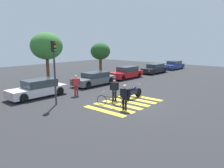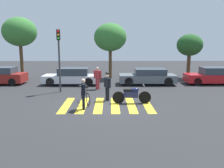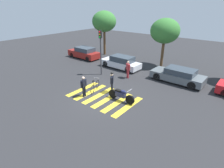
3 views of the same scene
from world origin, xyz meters
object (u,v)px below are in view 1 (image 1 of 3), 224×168
leaning_bicycle (110,100)px  traffic_light_pole (54,63)px  police_motorcycle (133,93)px  car_red_convertible (127,73)px  officer_on_foot (125,96)px  officer_by_motorcycle (114,87)px  car_grey_coupe (94,79)px  pedestrian_bystander (76,84)px  car_white_van (38,89)px  car_black_suv (155,69)px  car_blue_hatchback (174,65)px

leaning_bicycle → traffic_light_pole: 4.44m
police_motorcycle → leaning_bicycle: size_ratio=1.30×
car_red_convertible → officer_on_foot: bearing=-144.1°
leaning_bicycle → officer_on_foot: bearing=-88.4°
leaning_bicycle → officer_on_foot: 1.33m
officer_by_motorcycle → car_grey_coupe: officer_by_motorcycle is taller
pedestrian_bystander → car_white_van: pedestrian_bystander is taller
officer_by_motorcycle → pedestrian_bystander: size_ratio=1.05×
officer_on_foot → pedestrian_bystander: size_ratio=0.98×
leaning_bicycle → car_grey_coupe: size_ratio=0.37×
car_white_van → traffic_light_pole: (-0.35, -2.84, 2.22)m
car_red_convertible → car_black_suv: car_red_convertible is taller
leaning_bicycle → car_white_van: car_white_van is taller
officer_on_foot → car_blue_hatchback: (22.38, 6.93, -0.28)m
officer_on_foot → car_white_van: (-1.74, 7.12, -0.26)m
leaning_bicycle → officer_by_motorcycle: size_ratio=0.97×
officer_on_foot → car_grey_coupe: bearing=57.9°
pedestrian_bystander → police_motorcycle: bearing=-62.0°
police_motorcycle → car_red_convertible: (7.44, 6.09, 0.19)m
officer_on_foot → traffic_light_pole: 5.15m
pedestrian_bystander → officer_by_motorcycle: bearing=-77.3°
pedestrian_bystander → car_blue_hatchback: size_ratio=0.36×
police_motorcycle → car_black_suv: bearing=22.9°
officer_on_foot → car_black_suv: bearing=23.2°
police_motorcycle → pedestrian_bystander: size_ratio=1.33×
leaning_bicycle → car_black_suv: size_ratio=0.37×
car_grey_coupe → car_black_suv: size_ratio=1.01×
officer_by_motorcycle → pedestrian_bystander: 3.43m
car_black_suv → traffic_light_pole: 18.52m
officer_on_foot → car_grey_coupe: (4.51, 7.18, -0.28)m
police_motorcycle → car_grey_coupe: (1.90, 6.01, 0.16)m
police_motorcycle → officer_on_foot: bearing=-155.7°
officer_by_motorcycle → car_grey_coupe: (3.29, 5.33, -0.36)m
pedestrian_bystander → leaning_bicycle: bearing=-97.1°
car_black_suv → traffic_light_pole: (-18.20, -2.61, 2.24)m
leaning_bicycle → car_black_suv: (16.14, 5.66, 0.24)m
police_motorcycle → traffic_light_pole: traffic_light_pole is taller
car_red_convertible → traffic_light_pole: bearing=-166.2°
car_red_convertible → traffic_light_pole: 12.69m
pedestrian_bystander → car_grey_coupe: pedestrian_bystander is taller
officer_on_foot → car_white_van: 7.33m
pedestrian_bystander → car_blue_hatchback: pedestrian_bystander is taller
officer_on_foot → car_white_van: size_ratio=0.36×
police_motorcycle → pedestrian_bystander: pedestrian_bystander is taller
police_motorcycle → car_white_van: bearing=126.2°
car_blue_hatchback → traffic_light_pole: size_ratio=1.07×
police_motorcycle → leaning_bicycle: (-2.64, 0.05, -0.08)m
pedestrian_bystander → car_grey_coupe: 4.52m
car_grey_coupe → car_red_convertible: bearing=0.9°
police_motorcycle → traffic_light_pole: (-4.70, 3.10, 2.40)m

